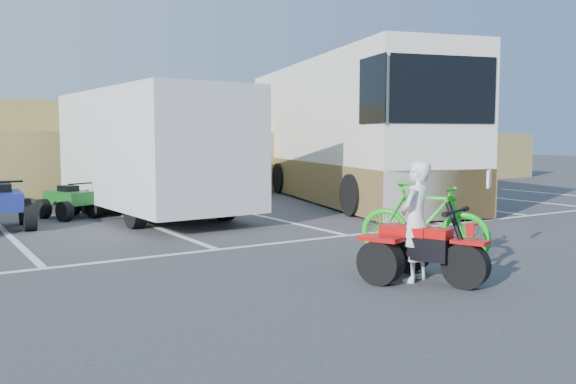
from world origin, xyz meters
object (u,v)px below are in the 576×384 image
rider (416,221)px  cargo_trailer (152,149)px  rv_motorhome (344,141)px  quad_atv_blue (3,229)px  quad_atv_green (69,218)px  red_trike_atv (425,282)px  green_dirt_bike (424,221)px

rider → cargo_trailer: size_ratio=0.25×
rider → rv_motorhome: rv_motorhome is taller
quad_atv_blue → quad_atv_green: 1.83m
cargo_trailer → red_trike_atv: bearing=-88.0°
green_dirt_bike → rv_motorhome: bearing=28.0°
cargo_trailer → green_dirt_bike: bearing=-79.5°
rv_motorhome → quad_atv_green: size_ratio=8.83×
rider → quad_atv_green: (-2.38, 8.68, -0.78)m
red_trike_atv → green_dirt_bike: green_dirt_bike is taller
rider → cargo_trailer: 8.00m
rv_motorhome → green_dirt_bike: bearing=-104.8°
green_dirt_bike → rv_motorhome: 9.22m
red_trike_atv → rv_motorhome: 10.69m
cargo_trailer → quad_atv_green: bearing=153.5°
rv_motorhome → quad_atv_blue: 9.74m
green_dirt_bike → cargo_trailer: bearing=71.5°
rv_motorhome → quad_atv_green: 8.18m
green_dirt_bike → quad_atv_green: (-3.42, 7.78, -0.59)m
rv_motorhome → quad_atv_blue: (-9.51, -1.17, -1.71)m
cargo_trailer → quad_atv_green: (-1.73, 0.75, -1.57)m
rv_motorhome → rider: bearing=-107.3°
red_trike_atv → cargo_trailer: cargo_trailer is taller
red_trike_atv → quad_atv_blue: quad_atv_blue is taller
cargo_trailer → rv_motorhome: 6.33m
red_trike_atv → rv_motorhome: rv_motorhome is taller
rider → quad_atv_blue: bearing=-85.0°
rv_motorhome → quad_atv_blue: bearing=-157.8°
red_trike_atv → cargo_trailer: bearing=73.1°
rider → green_dirt_bike: 1.39m
rider → red_trike_atv: bearing=90.0°
red_trike_atv → quad_atv_green: size_ratio=1.18×
red_trike_atv → green_dirt_bike: size_ratio=0.77×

